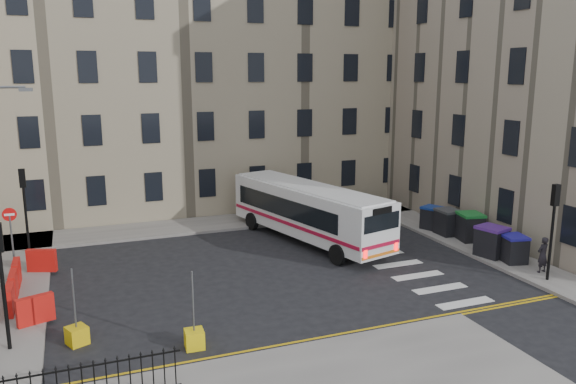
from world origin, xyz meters
TOP-DOWN VIEW (x-y plane):
  - ground at (0.00, 0.00)m, footprint 120.00×120.00m
  - pavement_north at (-6.00, 8.60)m, footprint 36.00×3.20m
  - pavement_east at (9.00, 4.00)m, footprint 2.40×26.00m
  - terrace_north at (-7.00, 15.50)m, footprint 38.30×10.80m
  - corner_east at (19.00, 5.00)m, footprint 17.80×24.30m
  - traffic_light_east at (8.60, -5.50)m, footprint 0.28×0.22m
  - traffic_light_nw at (-12.00, 6.50)m, footprint 0.28×0.22m
  - traffic_light_sw at (-12.00, -4.00)m, footprint 0.28×0.22m
  - no_entry_north at (-12.50, 4.50)m, footprint 0.60×0.08m
  - roadworks_barriers at (-11.84, 0.50)m, footprint 1.66×6.26m
  - bus at (1.56, 3.74)m, footprint 5.08×10.93m
  - wheelie_bin_a at (8.89, -3.17)m, footprint 1.22×1.33m
  - wheelie_bin_b at (8.52, -2.11)m, footprint 1.44×1.56m
  - wheelie_bin_c at (9.28, 0.37)m, footprint 1.39×1.52m
  - wheelie_bin_d at (8.87, 1.67)m, footprint 1.10×1.26m
  - wheelie_bin_e at (8.77, 2.88)m, footprint 1.37×1.44m
  - pedestrian at (9.06, -4.71)m, footprint 0.62×0.45m
  - bollard_yellow at (-10.00, -4.13)m, footprint 0.79×0.79m
  - bollard_chevron at (-6.48, -5.77)m, footprint 0.63×0.63m

SIDE VIEW (x-z plane):
  - ground at x=0.00m, z-range 0.00..0.00m
  - pavement_north at x=-6.00m, z-range 0.00..0.15m
  - pavement_east at x=9.00m, z-range 0.00..0.15m
  - bollard_yellow at x=-10.00m, z-range 0.00..0.60m
  - bollard_chevron at x=-6.48m, z-range 0.00..0.60m
  - roadworks_barriers at x=-11.84m, z-range 0.15..1.15m
  - wheelie_bin_e at x=8.77m, z-range 0.16..1.41m
  - wheelie_bin_a at x=8.89m, z-range 0.16..1.42m
  - wheelie_bin_d at x=8.87m, z-range 0.16..1.53m
  - wheelie_bin_b at x=8.52m, z-range 0.16..1.60m
  - wheelie_bin_c at x=9.28m, z-range 0.16..1.60m
  - pedestrian at x=9.06m, z-range 0.15..1.74m
  - bus at x=1.56m, z-range 0.23..3.13m
  - no_entry_north at x=-12.50m, z-range 0.58..3.58m
  - traffic_light_east at x=8.60m, z-range 0.82..4.92m
  - traffic_light_nw at x=-12.00m, z-range 0.82..4.92m
  - traffic_light_sw at x=-12.00m, z-range 0.82..4.92m
  - terrace_north at x=-7.00m, z-range 0.02..17.22m
  - corner_east at x=19.00m, z-range 0.02..19.22m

